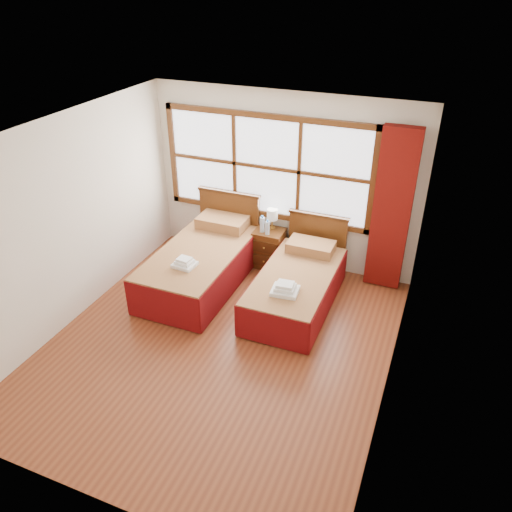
% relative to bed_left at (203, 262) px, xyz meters
% --- Properties ---
extents(floor, '(4.50, 4.50, 0.00)m').
position_rel_bed_left_xyz_m(floor, '(0.83, -1.20, -0.32)').
color(floor, brown).
rests_on(floor, ground).
extents(ceiling, '(4.50, 4.50, 0.00)m').
position_rel_bed_left_xyz_m(ceiling, '(0.83, -1.20, 2.28)').
color(ceiling, white).
rests_on(ceiling, wall_back).
extents(wall_back, '(4.00, 0.00, 4.00)m').
position_rel_bed_left_xyz_m(wall_back, '(0.83, 1.05, 0.98)').
color(wall_back, silver).
rests_on(wall_back, floor).
extents(wall_left, '(0.00, 4.50, 4.50)m').
position_rel_bed_left_xyz_m(wall_left, '(-1.17, -1.20, 0.98)').
color(wall_left, silver).
rests_on(wall_left, floor).
extents(wall_right, '(0.00, 4.50, 4.50)m').
position_rel_bed_left_xyz_m(wall_right, '(2.83, -1.20, 0.98)').
color(wall_right, silver).
rests_on(wall_right, floor).
extents(window, '(3.16, 0.06, 1.56)m').
position_rel_bed_left_xyz_m(window, '(0.58, 1.02, 1.18)').
color(window, white).
rests_on(window, wall_back).
extents(curtain, '(0.50, 0.16, 2.30)m').
position_rel_bed_left_xyz_m(curtain, '(2.43, 0.91, 0.85)').
color(curtain, maroon).
rests_on(curtain, wall_back).
extents(bed_left, '(1.09, 2.11, 1.06)m').
position_rel_bed_left_xyz_m(bed_left, '(0.00, 0.00, 0.00)').
color(bed_left, '#3E200D').
rests_on(bed_left, floor).
extents(bed_right, '(0.96, 1.98, 0.93)m').
position_rel_bed_left_xyz_m(bed_right, '(1.43, 0.00, -0.04)').
color(bed_right, '#3E200D').
rests_on(bed_right, floor).
extents(nightstand, '(0.44, 0.44, 0.59)m').
position_rel_bed_left_xyz_m(nightstand, '(0.72, 0.80, -0.03)').
color(nightstand, '#572F13').
rests_on(nightstand, floor).
extents(towels_left, '(0.31, 0.28, 0.12)m').
position_rel_bed_left_xyz_m(towels_left, '(0.02, -0.53, 0.29)').
color(towels_left, white).
rests_on(towels_left, bed_left).
extents(towels_right, '(0.35, 0.32, 0.14)m').
position_rel_bed_left_xyz_m(towels_right, '(1.43, -0.52, 0.23)').
color(towels_right, white).
rests_on(towels_right, bed_right).
extents(lamp, '(0.16, 0.16, 0.31)m').
position_rel_bed_left_xyz_m(lamp, '(0.73, 0.90, 0.49)').
color(lamp, gold).
rests_on(lamp, nightstand).
extents(bottle_near, '(0.07, 0.07, 0.26)m').
position_rel_bed_left_xyz_m(bottle_near, '(0.63, 0.74, 0.39)').
color(bottle_near, silver).
rests_on(bottle_near, nightstand).
extents(bottle_far, '(0.06, 0.06, 0.23)m').
position_rel_bed_left_xyz_m(bottle_far, '(0.73, 0.69, 0.37)').
color(bottle_far, silver).
rests_on(bottle_far, nightstand).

